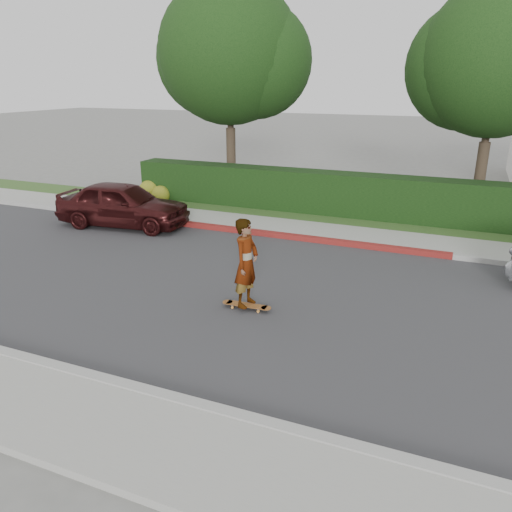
% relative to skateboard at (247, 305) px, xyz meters
% --- Properties ---
extents(ground, '(120.00, 120.00, 0.00)m').
position_rel_skateboard_xyz_m(ground, '(2.77, 0.78, -0.09)').
color(ground, slate).
rests_on(ground, ground).
extents(road, '(60.00, 8.00, 0.01)m').
position_rel_skateboard_xyz_m(road, '(2.77, 0.78, -0.09)').
color(road, '#2D2D30').
rests_on(road, ground).
extents(curb_near, '(60.00, 0.20, 0.15)m').
position_rel_skateboard_xyz_m(curb_near, '(2.77, -3.32, -0.02)').
color(curb_near, '#9E9E99').
rests_on(curb_near, ground).
extents(sidewalk_near, '(60.00, 1.60, 0.12)m').
position_rel_skateboard_xyz_m(sidewalk_near, '(2.77, -4.22, -0.03)').
color(sidewalk_near, gray).
rests_on(sidewalk_near, ground).
extents(curb_far, '(60.00, 0.20, 0.15)m').
position_rel_skateboard_xyz_m(curb_far, '(2.77, 4.88, -0.02)').
color(curb_far, '#9E9E99').
rests_on(curb_far, ground).
extents(curb_red_section, '(12.00, 0.21, 0.15)m').
position_rel_skateboard_xyz_m(curb_red_section, '(-2.23, 4.88, -0.01)').
color(curb_red_section, maroon).
rests_on(curb_red_section, ground).
extents(sidewalk_far, '(60.00, 1.60, 0.12)m').
position_rel_skateboard_xyz_m(sidewalk_far, '(2.77, 5.78, -0.03)').
color(sidewalk_far, gray).
rests_on(sidewalk_far, ground).
extents(planting_strip, '(60.00, 1.60, 0.10)m').
position_rel_skateboard_xyz_m(planting_strip, '(2.77, 7.38, -0.04)').
color(planting_strip, '#2D4C1E').
rests_on(planting_strip, ground).
extents(hedge, '(15.00, 1.00, 1.50)m').
position_rel_skateboard_xyz_m(hedge, '(-0.23, 7.98, 0.66)').
color(hedge, black).
rests_on(hedge, ground).
extents(flowering_shrub, '(1.40, 1.00, 0.90)m').
position_rel_skateboard_xyz_m(flowering_shrub, '(-7.23, 7.51, 0.24)').
color(flowering_shrub, '#2D4C19').
rests_on(flowering_shrub, ground).
extents(tree_left, '(5.99, 5.21, 8.00)m').
position_rel_skateboard_xyz_m(tree_left, '(-4.74, 9.47, 5.17)').
color(tree_left, '#33261C').
rests_on(tree_left, ground).
extents(tree_center, '(5.66, 4.84, 7.44)m').
position_rel_skateboard_xyz_m(tree_center, '(4.26, 9.97, 4.81)').
color(tree_center, '#33261C').
rests_on(tree_center, ground).
extents(skateboard, '(1.06, 0.26, 0.10)m').
position_rel_skateboard_xyz_m(skateboard, '(0.00, 0.00, 0.00)').
color(skateboard, '#D88B3B').
rests_on(skateboard, ground).
extents(skateboarder, '(0.50, 0.70, 1.82)m').
position_rel_skateboard_xyz_m(skateboarder, '(0.00, 0.00, 0.92)').
color(skateboarder, white).
rests_on(skateboarder, skateboard).
extents(car_maroon, '(4.38, 2.15, 1.44)m').
position_rel_skateboard_xyz_m(car_maroon, '(-6.11, 4.15, 0.63)').
color(car_maroon, '#381112').
rests_on(car_maroon, ground).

